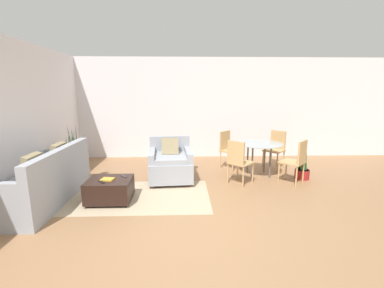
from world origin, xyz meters
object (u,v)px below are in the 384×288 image
ottoman (110,189)px  potted_plant_small (302,170)px  couch (44,184)px  dining_chair_far_right (276,147)px  dining_chair_near_left (238,159)px  tv_remote_primary (102,182)px  tv_remote_secondary (123,176)px  dining_chair_near_right (297,159)px  dining_table (259,147)px  dining_chair_far_left (228,147)px  book_stack (108,179)px  armchair (170,164)px  potted_plant (74,163)px

ottoman → potted_plant_small: size_ratio=1.01×
couch → dining_chair_far_right: (4.62, 1.88, 0.20)m
dining_chair_near_left → potted_plant_small: size_ratio=1.26×
ottoman → potted_plant_small: potted_plant_small is taller
tv_remote_primary → tv_remote_secondary: size_ratio=0.98×
ottoman → dining_chair_near_right: 3.60m
tv_remote_secondary → dining_chair_far_right: bearing=28.0°
potted_plant_small → dining_table: bearing=161.9°
dining_chair_far_right → potted_plant_small: 0.98m
couch → dining_chair_near_right: (4.62, 0.71, 0.20)m
ottoman → tv_remote_secondary: 0.31m
dining_chair_near_left → dining_chair_near_right: same height
tv_remote_secondary → dining_chair_near_right: dining_chair_near_right is taller
tv_remote_primary → dining_chair_far_left: 3.18m
ottoman → dining_chair_near_left: (2.34, 0.74, 0.30)m
book_stack → potted_plant_small: 3.97m
dining_chair_near_right → book_stack: bearing=-167.8°
couch → dining_table: size_ratio=2.05×
dining_table → tv_remote_primary: bearing=-154.2°
dining_chair_far_right → potted_plant_small: dining_chair_far_right is taller
book_stack → dining_table: size_ratio=0.22×
dining_table → dining_chair_far_left: dining_chair_far_left is taller
ottoman → couch: bearing=178.5°
potted_plant_small → dining_chair_far_left: bearing=149.1°
couch → armchair: size_ratio=2.07×
armchair → dining_chair_near_right: 2.56m
potted_plant → dining_table: size_ratio=1.14×
couch → tv_remote_secondary: bearing=5.2°
tv_remote_primary → dining_chair_far_left: (2.43, 2.04, 0.12)m
book_stack → ottoman: bearing=54.9°
book_stack → dining_chair_near_left: size_ratio=0.25×
couch → dining_chair_near_right: 4.67m
dining_table → couch: bearing=-162.2°
dining_chair_near_left → dining_chair_far_right: bearing=45.0°
couch → dining_chair_near_left: couch is taller
tv_remote_primary → dining_chair_near_right: bearing=13.6°
potted_plant_small → tv_remote_primary: bearing=-163.2°
armchair → book_stack: 1.46m
couch → dining_chair_near_left: size_ratio=2.32×
dining_table → dining_chair_near_left: 0.84m
book_stack → potted_plant: bearing=127.4°
couch → potted_plant_small: 5.00m
potted_plant → dining_table: potted_plant is taller
book_stack → tv_remote_primary: (-0.07, -0.11, -0.01)m
dining_chair_near_left → dining_chair_near_right: 1.17m
book_stack → dining_chair_far_right: size_ratio=0.25×
potted_plant → dining_chair_far_right: bearing=3.7°
book_stack → dining_chair_near_right: bearing=12.2°
potted_plant → couch: bearing=-83.9°
armchair → book_stack: (-1.00, -1.07, 0.04)m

